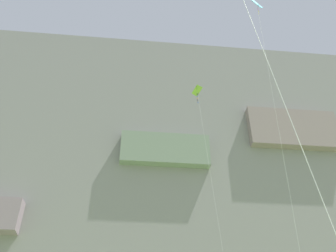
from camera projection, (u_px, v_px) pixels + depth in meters
cliff_face at (159, 212)px, 66.03m from camera, size 180.00×24.24×59.68m
kite_diamond_far_left at (200, 110)px, 40.15m from camera, size 1.96×4.14×31.00m
kite_diamond_mid_right at (260, 20)px, 36.53m from camera, size 2.42×1.83×35.23m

